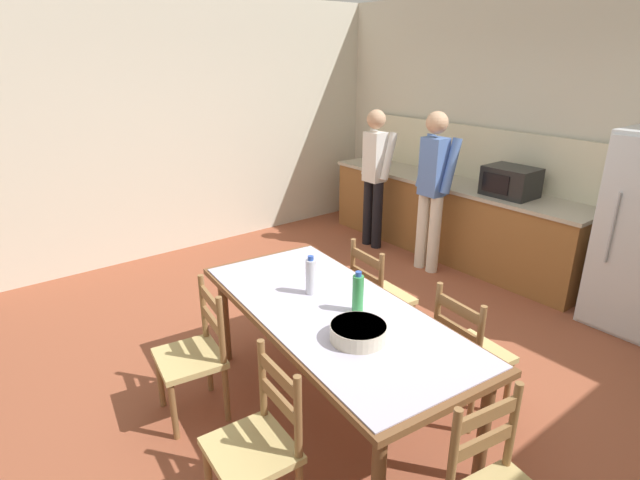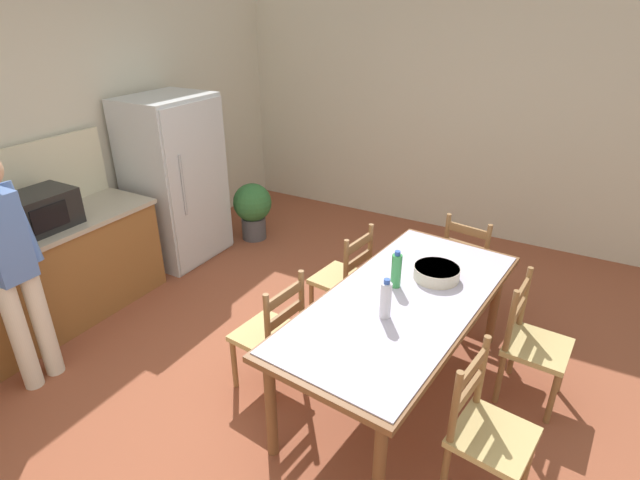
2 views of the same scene
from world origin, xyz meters
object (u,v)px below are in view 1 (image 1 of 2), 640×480
Objects in this scene: microwave at (511,182)px; chair_side_near_right at (258,445)px; bottle_near_centre at (311,276)px; chair_side_far_right at (468,354)px; chair_side_far_left at (378,297)px; person_at_counter at (433,184)px; person_at_sink at (375,172)px; serving_bowl at (358,331)px; dining_table at (332,320)px; chair_side_near_left at (195,355)px; bottle_off_centre at (358,293)px.

chair_side_near_right is (0.99, -3.65, -0.59)m from microwave.
chair_side_far_right is (0.80, 0.68, -0.46)m from bottle_near_centre.
person_at_counter is at bearing -56.84° from chair_side_far_left.
chair_side_far_left is 2.34m from person_at_sink.
chair_side_near_right is 4.04m from person_at_sink.
person_at_sink is (-2.47, 3.15, 0.49)m from chair_side_near_right.
chair_side_far_left and chair_side_near_right have the same top height.
person_at_sink is 0.90m from person_at_counter.
person_at_counter is (-0.92, 2.31, 0.07)m from bottle_near_centre.
serving_bowl is 0.35× the size of chair_side_near_right.
microwave is at bearing -71.37° from person_at_sink.
serving_bowl is (0.96, -2.96, -0.21)m from microwave.
bottle_near_centre is 0.84× the size of serving_bowl.
serving_bowl is (0.36, -0.11, 0.13)m from dining_table.
person_at_counter is (-0.64, 3.04, 0.53)m from chair_side_near_left.
bottle_near_centre is 0.30× the size of chair_side_near_left.
dining_table is 8.04× the size of bottle_off_centre.
dining_table is 0.93m from chair_side_far_right.
bottle_off_centre is 0.30× the size of chair_side_near_left.
chair_side_near_left is (-0.15, -1.51, 0.00)m from chair_side_far_left.
person_at_counter is (-1.30, 2.23, 0.07)m from bottle_off_centre.
bottle_near_centre is at bearing 174.29° from dining_table.
chair_side_far_right is (0.19, 0.81, -0.38)m from serving_bowl.
chair_side_far_left is (-0.39, 0.80, -0.26)m from dining_table.
chair_side_far_left is 1.00× the size of chair_side_near_left.
chair_side_near_left is at bearing -153.33° from person_at_sink.
chair_side_far_right is at bearing -61.95° from microwave.
bottle_near_centre is at bearing -83.14° from microwave.
person_at_sink is at bearing 134.32° from bottle_off_centre.
chair_side_near_left is 3.15m from person_at_counter.
chair_side_near_right is 0.53× the size of person_at_counter.
person_at_counter reaches higher than chair_side_far_right.
serving_bowl is at bearing -41.26° from bottle_off_centre.
person_at_counter is (-0.79, 1.53, 0.53)m from chair_side_far_left.
bottle_off_centre is 0.33m from serving_bowl.
bottle_near_centre is 0.63m from serving_bowl.
dining_table is 0.93m from chair_side_far_left.
person_at_sink is at bearing 132.35° from chair_side_near_right.
chair_side_far_right reaches higher than serving_bowl.
microwave reaches higher than chair_side_far_right.
microwave is 0.55× the size of chair_side_far_right.
bottle_off_centre is 0.84× the size of serving_bowl.
person_at_sink is (-2.19, 2.25, 0.04)m from bottle_off_centre.
person_at_sink reaches higher than microwave.
bottle_near_centre is 0.16× the size of person_at_sink.
dining_table is at bearing -5.71° from bottle_near_centre.
microwave is 2.14m from chair_side_far_left.
person_at_counter is (-1.18, 2.33, 0.27)m from dining_table.
bottle_off_centre is at bearing -75.40° from microwave.
chair_side_near_left is at bearing 90.30° from chair_side_far_left.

